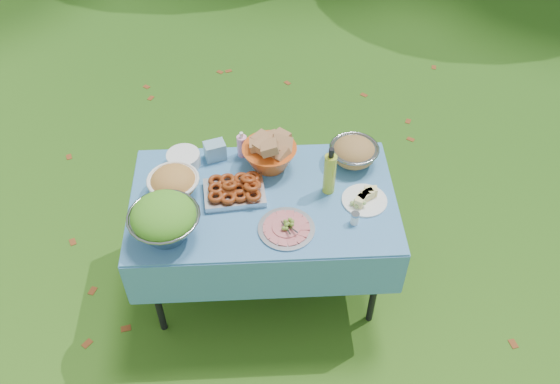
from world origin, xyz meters
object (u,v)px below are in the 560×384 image
(picnic_table, at_px, (264,242))
(salad_bowl, at_px, (164,219))
(bread_bowl, at_px, (269,152))
(pasta_bowl_steel, at_px, (354,152))
(charcuterie_platter, at_px, (286,225))
(oil_bottle, at_px, (330,170))
(plate_stack, at_px, (184,159))

(picnic_table, distance_m, salad_bowl, 0.75)
(bread_bowl, xyz_separation_m, pasta_bowl_steel, (0.49, 0.01, -0.03))
(charcuterie_platter, height_order, oil_bottle, oil_bottle)
(plate_stack, height_order, oil_bottle, oil_bottle)
(picnic_table, distance_m, pasta_bowl_steel, 0.75)
(oil_bottle, bearing_deg, plate_stack, 162.66)
(bread_bowl, distance_m, charcuterie_platter, 0.50)
(salad_bowl, distance_m, plate_stack, 0.54)
(picnic_table, distance_m, bread_bowl, 0.55)
(bread_bowl, bearing_deg, pasta_bowl_steel, 1.00)
(plate_stack, relative_size, oil_bottle, 0.63)
(plate_stack, height_order, pasta_bowl_steel, pasta_bowl_steel)
(bread_bowl, bearing_deg, oil_bottle, -34.58)
(bread_bowl, distance_m, oil_bottle, 0.39)
(oil_bottle, bearing_deg, charcuterie_platter, -132.45)
(bread_bowl, relative_size, pasta_bowl_steel, 1.12)
(pasta_bowl_steel, relative_size, charcuterie_platter, 0.93)
(picnic_table, bearing_deg, salad_bowl, -154.88)
(charcuterie_platter, bearing_deg, salad_bowl, -179.47)
(salad_bowl, height_order, plate_stack, salad_bowl)
(pasta_bowl_steel, bearing_deg, plate_stack, 178.46)
(picnic_table, relative_size, bread_bowl, 4.66)
(bread_bowl, bearing_deg, picnic_table, -100.15)
(bread_bowl, xyz_separation_m, oil_bottle, (0.32, -0.22, 0.05))
(plate_stack, xyz_separation_m, oil_bottle, (0.82, -0.25, 0.11))
(pasta_bowl_steel, bearing_deg, salad_bowl, -153.99)
(charcuterie_platter, distance_m, oil_bottle, 0.39)
(picnic_table, relative_size, pasta_bowl_steel, 5.21)
(salad_bowl, height_order, oil_bottle, oil_bottle)
(picnic_table, xyz_separation_m, salad_bowl, (-0.50, -0.24, 0.50))
(picnic_table, bearing_deg, charcuterie_platter, -63.36)
(picnic_table, xyz_separation_m, pasta_bowl_steel, (0.53, 0.27, 0.46))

